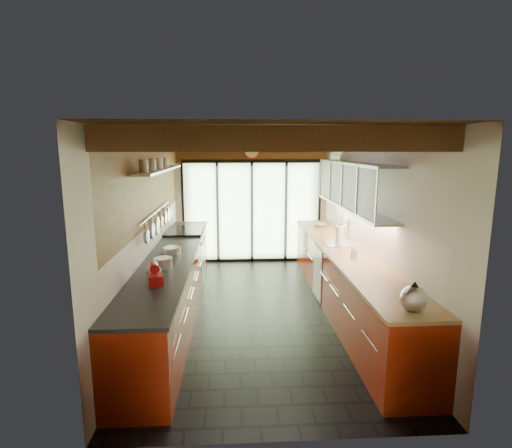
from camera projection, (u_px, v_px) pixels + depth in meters
The scene contains 18 objects.
ground at pixel (260, 310), 6.01m from camera, with size 5.50×5.50×0.00m, color black.
room_shell at pixel (260, 201), 5.71m from camera, with size 5.50×5.50×5.50m.
ceiling_beams at pixel (259, 144), 5.93m from camera, with size 3.14×5.06×4.90m.
glass_door at pixel (252, 184), 8.35m from camera, with size 2.95×0.10×2.90m.
left_counter at pixel (174, 283), 5.86m from camera, with size 0.68×5.00×0.92m.
range_stove at pixel (185, 256), 7.28m from camera, with size 0.66×0.90×0.97m.
right_counter at pixel (345, 279), 6.00m from camera, with size 0.68×5.00×0.92m.
sink_assembly at pixel (340, 241), 6.30m from camera, with size 0.45×0.52×0.43m.
upper_cabinets_right at pixel (353, 185), 6.04m from camera, with size 0.34×3.00×3.00m.
left_wall_fixtures at pixel (160, 191), 5.89m from camera, with size 0.28×2.60×0.96m.
stand_mixer at pixel (155, 275), 4.44m from camera, with size 0.23×0.30×0.25m.
pot_large at pixel (163, 263), 4.97m from camera, with size 0.23×0.23×0.14m, color silver.
pot_small at pixel (172, 250), 5.69m from camera, with size 0.25×0.25×0.10m, color silver.
cutting_board at pixel (174, 250), 5.83m from camera, with size 0.23×0.33×0.03m, color brown.
kettle at pixel (414, 297), 3.68m from camera, with size 0.29×0.33×0.29m.
paper_towel at pixel (339, 235), 6.26m from camera, with size 0.13×0.13×0.34m.
soap_bottle at pixel (354, 252), 5.48m from camera, with size 0.08×0.08×0.17m, color silver.
bowl at pixel (320, 225), 7.68m from camera, with size 0.24×0.24×0.06m, color silver.
Camera 1 is at (-0.38, -5.65, 2.40)m, focal length 28.00 mm.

